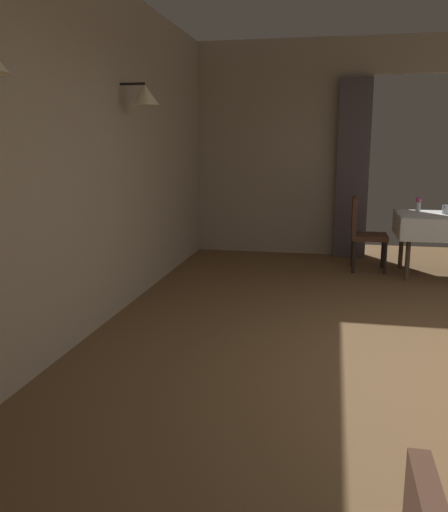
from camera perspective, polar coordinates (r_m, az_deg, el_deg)
wall_left at (r=4.24m, az=-17.51°, el=10.12°), size 0.49×8.40×3.00m
wall_back at (r=7.98m, az=20.19°, el=10.55°), size 6.40×0.27×3.00m
chair_mid_left at (r=7.03m, az=14.43°, el=2.66°), size 0.45×0.44×0.93m
flower_vase_mid at (r=7.17m, az=19.81°, el=5.21°), size 0.07×0.07×0.18m
glass_mid_b at (r=7.06m, az=22.32°, el=4.55°), size 0.08×0.08×0.11m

